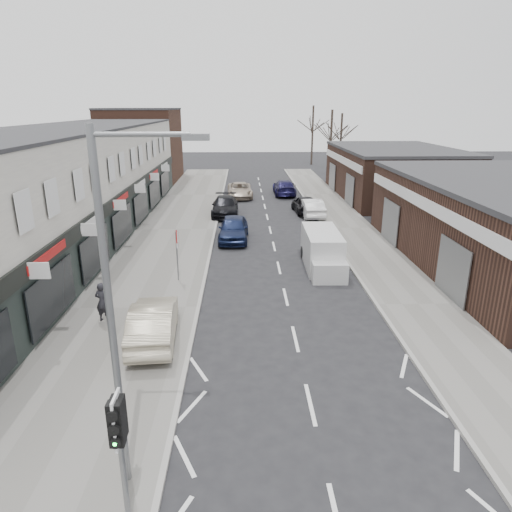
{
  "coord_description": "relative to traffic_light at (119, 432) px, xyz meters",
  "views": [
    {
      "loc": [
        -1.96,
        -9.41,
        8.41
      ],
      "look_at": [
        -1.43,
        8.21,
        2.6
      ],
      "focal_mm": 32.0,
      "sensor_mm": 36.0,
      "label": 1
    }
  ],
  "objects": [
    {
      "name": "ground",
      "position": [
        4.4,
        2.02,
        -2.41
      ],
      "size": [
        160.0,
        160.0,
        0.0
      ],
      "primitive_type": "plane",
      "color": "black",
      "rests_on": "ground"
    },
    {
      "name": "warning_sign",
      "position": [
        -0.76,
        14.02,
        -0.21
      ],
      "size": [
        0.12,
        0.8,
        2.7
      ],
      "color": "slate",
      "rests_on": "pavement_left"
    },
    {
      "name": "tree_far_c",
      "position": [
        12.9,
        62.02,
        -2.41
      ],
      "size": [
        3.6,
        3.6,
        8.5
      ],
      "primitive_type": null,
      "color": "#382D26",
      "rests_on": "ground"
    },
    {
      "name": "shop_terrace_left",
      "position": [
        -9.1,
        21.52,
        1.14
      ],
      "size": [
        8.0,
        41.0,
        7.1
      ],
      "primitive_type": "cube",
      "color": "silver",
      "rests_on": "ground"
    },
    {
      "name": "parked_car_left_b",
      "position": [
        1.04,
        28.74,
        -1.68
      ],
      "size": [
        2.07,
        5.1,
        1.48
      ],
      "primitive_type": "imported",
      "rotation": [
        0.0,
        0.0,
        -0.0
      ],
      "color": "black",
      "rests_on": "ground"
    },
    {
      "name": "right_unit_near",
      "position": [
        16.9,
        16.02,
        -0.16
      ],
      "size": [
        10.0,
        18.0,
        4.5
      ],
      "primitive_type": "cube",
      "color": "#3A231A",
      "rests_on": "ground"
    },
    {
      "name": "traffic_light",
      "position": [
        0.0,
        0.0,
        0.0
      ],
      "size": [
        0.28,
        0.6,
        3.1
      ],
      "color": "slate",
      "rests_on": "pavement_left"
    },
    {
      "name": "parked_car_left_c",
      "position": [
        2.2,
        36.3,
        -1.72
      ],
      "size": [
        2.51,
        5.1,
        1.39
      ],
      "primitive_type": "imported",
      "rotation": [
        0.0,
        0.0,
        0.04
      ],
      "color": "#AD9D8A",
      "rests_on": "ground"
    },
    {
      "name": "street_lamp",
      "position": [
        -0.13,
        1.22,
        2.2
      ],
      "size": [
        2.23,
        0.22,
        8.0
      ],
      "color": "slate",
      "rests_on": "pavement_left"
    },
    {
      "name": "tree_far_a",
      "position": [
        13.4,
        50.02,
        -2.41
      ],
      "size": [
        3.6,
        3.6,
        8.0
      ],
      "primitive_type": null,
      "color": "#382D26",
      "rests_on": "ground"
    },
    {
      "name": "tree_far_b",
      "position": [
        15.9,
        56.02,
        -2.41
      ],
      "size": [
        3.6,
        3.6,
        7.5
      ],
      "primitive_type": null,
      "color": "#382D26",
      "rests_on": "ground"
    },
    {
      "name": "sedan_on_pavement",
      "position": [
        -0.88,
        7.9,
        -1.56
      ],
      "size": [
        1.92,
        4.58,
        1.47
      ],
      "primitive_type": "imported",
      "rotation": [
        0.0,
        0.0,
        3.22
      ],
      "color": "#B2A88F",
      "rests_on": "pavement_left"
    },
    {
      "name": "pavement_left",
      "position": [
        -2.35,
        24.02,
        -2.35
      ],
      "size": [
        5.5,
        64.0,
        0.12
      ],
      "primitive_type": "cube",
      "color": "slate",
      "rests_on": "ground"
    },
    {
      "name": "parked_car_right_b",
      "position": [
        7.59,
        29.35,
        -1.69
      ],
      "size": [
        2.05,
        4.39,
        1.45
      ],
      "primitive_type": "imported",
      "rotation": [
        0.0,
        0.0,
        3.22
      ],
      "color": "black",
      "rests_on": "ground"
    },
    {
      "name": "brick_block_far",
      "position": [
        -9.1,
        47.02,
        1.59
      ],
      "size": [
        8.0,
        10.0,
        8.0
      ],
      "primitive_type": "cube",
      "color": "#492A1F",
      "rests_on": "ground"
    },
    {
      "name": "pedestrian",
      "position": [
        -3.2,
        9.53,
        -1.47
      ],
      "size": [
        0.68,
        0.52,
        1.66
      ],
      "primitive_type": "imported",
      "rotation": [
        0.0,
        0.0,
        2.92
      ],
      "color": "black",
      "rests_on": "pavement_left"
    },
    {
      "name": "parked_car_left_a",
      "position": [
        1.84,
        21.5,
        -1.63
      ],
      "size": [
        2.02,
        4.68,
        1.57
      ],
      "primitive_type": "imported",
      "rotation": [
        0.0,
        0.0,
        -0.04
      ],
      "color": "#131D3E",
      "rests_on": "ground"
    },
    {
      "name": "white_van",
      "position": [
        6.75,
        16.07,
        -1.48
      ],
      "size": [
        1.88,
        5.12,
        1.98
      ],
      "rotation": [
        0.0,
        0.0,
        -0.02
      ],
      "color": "silver",
      "rests_on": "ground"
    },
    {
      "name": "parked_car_right_a",
      "position": [
        7.9,
        28.05,
        -1.69
      ],
      "size": [
        1.75,
        4.46,
        1.45
      ],
      "primitive_type": "imported",
      "rotation": [
        0.0,
        0.0,
        3.19
      ],
      "color": "white",
      "rests_on": "ground"
    },
    {
      "name": "right_unit_far",
      "position": [
        16.9,
        36.02,
        -0.16
      ],
      "size": [
        10.0,
        16.0,
        4.5
      ],
      "primitive_type": "cube",
      "color": "#3A231A",
      "rests_on": "ground"
    },
    {
      "name": "parked_car_right_c",
      "position": [
        6.6,
        37.53,
        -1.68
      ],
      "size": [
        2.06,
        5.07,
        1.47
      ],
      "primitive_type": "imported",
      "rotation": [
        0.0,
        0.0,
        3.14
      ],
      "color": "#15123A",
      "rests_on": "ground"
    },
    {
      "name": "pavement_right",
      "position": [
        10.15,
        24.02,
        -2.35
      ],
      "size": [
        3.5,
        64.0,
        0.12
      ],
      "primitive_type": "cube",
      "color": "slate",
      "rests_on": "ground"
    }
  ]
}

